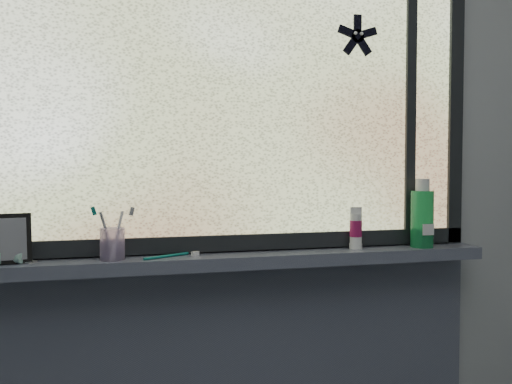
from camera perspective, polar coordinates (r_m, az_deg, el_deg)
The scene contains 13 objects.
wall_back at distance 1.83m, azimuth -1.90°, elevation 1.30°, with size 3.00×0.01×2.50m, color #9EA3A8.
windowsill at distance 1.78m, azimuth -1.33°, elevation -6.84°, with size 1.62×0.14×0.04m, color #494F62.
window_pane at distance 1.82m, azimuth -1.74°, elevation 10.12°, with size 1.50×0.01×1.00m, color silver.
frame_bottom at distance 1.82m, azimuth -1.69°, elevation -5.04°, with size 1.60×0.03×0.05m, color black.
frame_right at distance 2.13m, azimuth 19.23°, elevation 8.87°, with size 0.05×0.03×1.10m, color black.
frame_mullion at distance 2.04m, azimuth 15.12°, elevation 9.22°, with size 0.04×0.03×1.00m, color black.
starfish_sticker at distance 1.97m, azimuth 10.12°, elevation 15.10°, with size 0.15×0.02×0.15m, color black, non-canonical shape.
vanity_mirror at distance 1.73m, azimuth -23.39°, elevation -4.31°, with size 0.11×0.06×0.14m, color black.
toothpaste_tube at distance 1.74m, azimuth -24.24°, elevation -5.99°, with size 0.21×0.04×0.04m, color silver, non-canonical shape.
toothbrush_cup at distance 1.71m, azimuth -14.17°, elevation -5.07°, with size 0.07×0.07×0.09m, color #CAB0E9.
toothbrush_lying at distance 1.72m, azimuth -8.94°, elevation -6.28°, with size 0.19×0.02×0.01m, color #0B6961, non-canonical shape.
mouthwash_bottle at distance 1.99m, azimuth 16.28°, elevation -2.03°, with size 0.08×0.08×0.19m, color #1E9C51.
cream_tube at distance 1.90m, azimuth 9.95°, elevation -3.43°, with size 0.04×0.04×0.10m, color silver.
Camera 1 is at (-0.42, -0.47, 1.29)m, focal length 40.00 mm.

